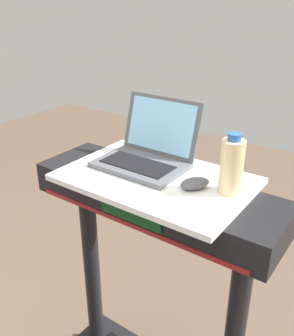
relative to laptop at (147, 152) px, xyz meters
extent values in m
cylinder|color=black|center=(-0.25, -0.07, -0.58)|extent=(0.07, 0.07, 0.82)
cube|color=black|center=(0.09, -0.07, -0.12)|extent=(0.90, 0.28, 0.11)
cube|color=#0C3F19|center=(0.09, -0.21, -0.12)|extent=(0.24, 0.01, 0.06)
cube|color=maroon|center=(0.09, -0.21, -0.17)|extent=(0.81, 0.00, 0.02)
cube|color=white|center=(0.09, -0.07, -0.06)|extent=(0.63, 0.42, 0.02)
cube|color=#515459|center=(0.00, -0.04, -0.04)|extent=(0.31, 0.21, 0.02)
cube|color=black|center=(0.00, -0.06, -0.03)|extent=(0.26, 0.12, 0.00)
cube|color=#515459|center=(0.00, 0.09, 0.07)|extent=(0.31, 0.06, 0.21)
cube|color=#8CCCF2|center=(0.00, 0.09, 0.07)|extent=(0.27, 0.05, 0.18)
ellipsoid|color=#4C4C51|center=(0.23, -0.07, -0.03)|extent=(0.10, 0.12, 0.03)
cylinder|color=beige|center=(0.34, -0.03, 0.04)|extent=(0.07, 0.07, 0.17)
cylinder|color=#2659A5|center=(0.34, -0.03, 0.14)|extent=(0.04, 0.04, 0.02)
camera|label=1|loc=(0.73, -1.02, 0.51)|focal=40.39mm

